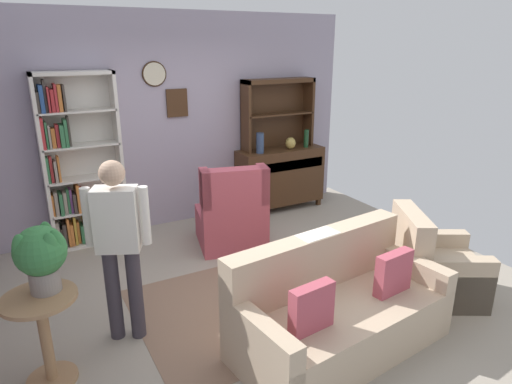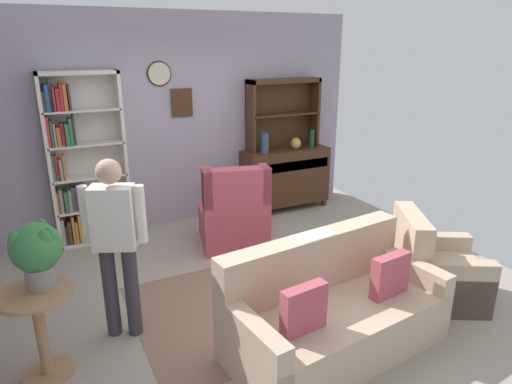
{
  "view_description": "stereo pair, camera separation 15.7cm",
  "coord_description": "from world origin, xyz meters",
  "px_view_note": "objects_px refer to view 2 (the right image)",
  "views": [
    {
      "loc": [
        -2.0,
        -3.62,
        2.4
      ],
      "look_at": [
        0.1,
        0.2,
        0.95
      ],
      "focal_mm": 31.48,
      "sensor_mm": 36.0,
      "label": 1
    },
    {
      "loc": [
        -1.86,
        -3.69,
        2.4
      ],
      "look_at": [
        0.1,
        0.2,
        0.95
      ],
      "focal_mm": 31.48,
      "sensor_mm": 36.0,
      "label": 2
    }
  ],
  "objects_px": {
    "bottle_wine": "(312,139)",
    "wingback_chair": "(234,217)",
    "sideboard_hutch": "(283,104)",
    "person_reading": "(116,237)",
    "couch_floral": "(332,313)",
    "armchair_floral": "(434,271)",
    "plant_stand": "(40,325)",
    "sideboard": "(285,176)",
    "coffee_table": "(306,263)",
    "bookshelf": "(80,164)",
    "potted_plant_large": "(37,251)",
    "vase_tall": "(265,143)",
    "book_stack": "(298,255)",
    "vase_round": "(296,143)"
  },
  "relations": [
    {
      "from": "sideboard",
      "to": "bottle_wine",
      "type": "distance_m",
      "value": 0.67
    },
    {
      "from": "armchair_floral",
      "to": "coffee_table",
      "type": "height_order",
      "value": "armchair_floral"
    },
    {
      "from": "coffee_table",
      "to": "book_stack",
      "type": "relative_size",
      "value": 3.75
    },
    {
      "from": "vase_round",
      "to": "plant_stand",
      "type": "bearing_deg",
      "value": -147.48
    },
    {
      "from": "sideboard_hutch",
      "to": "armchair_floral",
      "type": "xyz_separation_m",
      "value": [
        0.01,
        -2.96,
        -1.27
      ]
    },
    {
      "from": "sideboard",
      "to": "coffee_table",
      "type": "height_order",
      "value": "sideboard"
    },
    {
      "from": "bookshelf",
      "to": "wingback_chair",
      "type": "height_order",
      "value": "bookshelf"
    },
    {
      "from": "book_stack",
      "to": "wingback_chair",
      "type": "bearing_deg",
      "value": 93.69
    },
    {
      "from": "sideboard_hutch",
      "to": "book_stack",
      "type": "distance_m",
      "value": 2.82
    },
    {
      "from": "person_reading",
      "to": "sideboard",
      "type": "bearing_deg",
      "value": 36.44
    },
    {
      "from": "bottle_wine",
      "to": "potted_plant_large",
      "type": "distance_m",
      "value": 4.36
    },
    {
      "from": "wingback_chair",
      "to": "person_reading",
      "type": "height_order",
      "value": "person_reading"
    },
    {
      "from": "bottle_wine",
      "to": "wingback_chair",
      "type": "distance_m",
      "value": 1.92
    },
    {
      "from": "couch_floral",
      "to": "wingback_chair",
      "type": "distance_m",
      "value": 2.13
    },
    {
      "from": "vase_round",
      "to": "person_reading",
      "type": "relative_size",
      "value": 0.11
    },
    {
      "from": "armchair_floral",
      "to": "book_stack",
      "type": "bearing_deg",
      "value": 151.23
    },
    {
      "from": "sideboard_hutch",
      "to": "potted_plant_large",
      "type": "bearing_deg",
      "value": -144.62
    },
    {
      "from": "bookshelf",
      "to": "vase_round",
      "type": "distance_m",
      "value": 2.96
    },
    {
      "from": "sideboard_hutch",
      "to": "vase_round",
      "type": "relative_size",
      "value": 6.47
    },
    {
      "from": "bookshelf",
      "to": "vase_tall",
      "type": "height_order",
      "value": "bookshelf"
    },
    {
      "from": "bottle_wine",
      "to": "book_stack",
      "type": "relative_size",
      "value": 1.23
    },
    {
      "from": "vase_tall",
      "to": "vase_round",
      "type": "relative_size",
      "value": 1.68
    },
    {
      "from": "couch_floral",
      "to": "armchair_floral",
      "type": "relative_size",
      "value": 1.8
    },
    {
      "from": "sideboard_hutch",
      "to": "person_reading",
      "type": "bearing_deg",
      "value": -142.14
    },
    {
      "from": "sideboard_hutch",
      "to": "armchair_floral",
      "type": "bearing_deg",
      "value": -89.74
    },
    {
      "from": "couch_floral",
      "to": "person_reading",
      "type": "relative_size",
      "value": 1.21
    },
    {
      "from": "bookshelf",
      "to": "coffee_table",
      "type": "distance_m",
      "value": 2.99
    },
    {
      "from": "wingback_chair",
      "to": "plant_stand",
      "type": "xyz_separation_m",
      "value": [
        -2.2,
        -1.46,
        0.06
      ]
    },
    {
      "from": "vase_tall",
      "to": "armchair_floral",
      "type": "xyz_separation_m",
      "value": [
        0.4,
        -2.77,
        -0.77
      ]
    },
    {
      "from": "potted_plant_large",
      "to": "person_reading",
      "type": "distance_m",
      "value": 0.62
    },
    {
      "from": "vase_tall",
      "to": "bottle_wine",
      "type": "distance_m",
      "value": 0.78
    },
    {
      "from": "potted_plant_large",
      "to": "bookshelf",
      "type": "bearing_deg",
      "value": 76.95
    },
    {
      "from": "armchair_floral",
      "to": "wingback_chair",
      "type": "distance_m",
      "value": 2.33
    },
    {
      "from": "armchair_floral",
      "to": "plant_stand",
      "type": "bearing_deg",
      "value": 171.53
    },
    {
      "from": "plant_stand",
      "to": "person_reading",
      "type": "relative_size",
      "value": 0.46
    },
    {
      "from": "vase_tall",
      "to": "potted_plant_large",
      "type": "xyz_separation_m",
      "value": [
        -2.98,
        -2.2,
        -0.05
      ]
    },
    {
      "from": "bottle_wine",
      "to": "book_stack",
      "type": "bearing_deg",
      "value": -125.78
    },
    {
      "from": "wingback_chair",
      "to": "coffee_table",
      "type": "xyz_separation_m",
      "value": [
        0.16,
        -1.37,
        -0.03
      ]
    },
    {
      "from": "vase_tall",
      "to": "potted_plant_large",
      "type": "bearing_deg",
      "value": -143.52
    },
    {
      "from": "bookshelf",
      "to": "potted_plant_large",
      "type": "distance_m",
      "value": 2.43
    },
    {
      "from": "bookshelf",
      "to": "armchair_floral",
      "type": "distance_m",
      "value": 4.14
    },
    {
      "from": "bookshelf",
      "to": "vase_round",
      "type": "relative_size",
      "value": 12.35
    },
    {
      "from": "potted_plant_large",
      "to": "vase_tall",
      "type": "bearing_deg",
      "value": 36.48
    },
    {
      "from": "vase_round",
      "to": "wingback_chair",
      "type": "xyz_separation_m",
      "value": [
        -1.36,
        -0.81,
        -0.62
      ]
    },
    {
      "from": "bookshelf",
      "to": "vase_tall",
      "type": "distance_m",
      "value": 2.44
    },
    {
      "from": "couch_floral",
      "to": "plant_stand",
      "type": "distance_m",
      "value": 2.24
    },
    {
      "from": "couch_floral",
      "to": "wingback_chair",
      "type": "xyz_separation_m",
      "value": [
        0.07,
        2.13,
        0.07
      ]
    },
    {
      "from": "sideboard_hutch",
      "to": "plant_stand",
      "type": "xyz_separation_m",
      "value": [
        -3.43,
        -2.45,
        -1.12
      ]
    },
    {
      "from": "sideboard_hutch",
      "to": "vase_round",
      "type": "bearing_deg",
      "value": -53.52
    },
    {
      "from": "coffee_table",
      "to": "potted_plant_large",
      "type": "bearing_deg",
      "value": -179.24
    }
  ]
}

